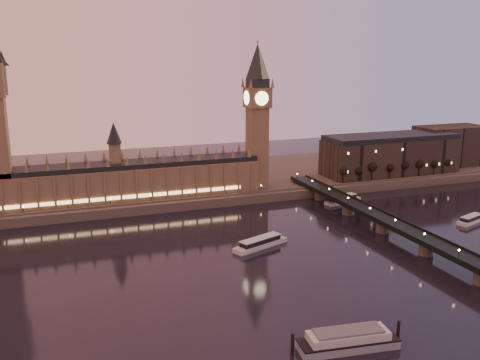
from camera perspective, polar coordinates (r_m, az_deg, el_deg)
name	(u,v)px	position (r m, az deg, el deg)	size (l,w,h in m)	color
ground	(246,265)	(265.31, 0.62, -9.06)	(700.00, 700.00, 0.00)	black
far_embankment	(208,181)	(422.86, -3.44, -0.08)	(560.00, 130.00, 6.00)	#423D35
palace_of_westminster	(125,176)	(362.33, -12.15, 0.39)	(180.00, 26.62, 52.00)	brown
big_ben	(257,108)	(379.38, 1.86, 7.73)	(17.68, 17.68, 104.00)	brown
westminster_bridge	(403,233)	(305.86, 16.98, -5.47)	(13.20, 260.00, 15.30)	black
city_block	(411,151)	(464.04, 17.75, 2.94)	(155.00, 45.00, 34.00)	black
bare_tree_0	(341,172)	(404.00, 10.74, 0.89)	(6.26, 6.26, 12.74)	black
bare_tree_1	(358,170)	(411.29, 12.44, 1.03)	(6.26, 6.26, 12.74)	black
bare_tree_2	(374,169)	(418.93, 14.07, 1.17)	(6.26, 6.26, 12.74)	black
bare_tree_3	(389,167)	(426.90, 15.65, 1.29)	(6.26, 6.26, 12.74)	black
bare_tree_4	(405,166)	(435.18, 17.16, 1.42)	(6.26, 6.26, 12.74)	black
bare_tree_5	(420,165)	(443.76, 18.62, 1.53)	(6.26, 6.26, 12.74)	black
bare_tree_6	(434,164)	(452.62, 20.03, 1.65)	(6.26, 6.26, 12.74)	black
bare_tree_7	(449,162)	(461.74, 21.37, 1.75)	(6.26, 6.26, 12.74)	black
cruise_boat_a	(260,243)	(288.00, 2.18, -6.72)	(33.87, 18.87, 5.36)	silver
cruise_boat_b	(343,199)	(378.06, 10.91, -2.04)	(29.43, 14.21, 5.27)	silver
cruise_boat_c	(471,219)	(357.35, 23.44, -3.88)	(23.91, 13.45, 4.63)	silver
moored_barge	(348,340)	(199.45, 11.45, -16.37)	(41.08, 14.23, 7.58)	gray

